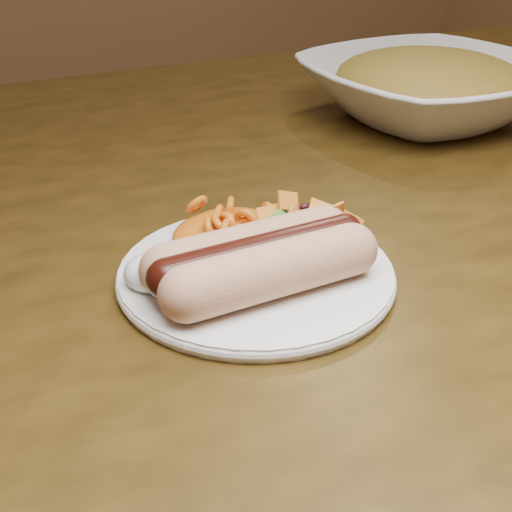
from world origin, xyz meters
name	(u,v)px	position (x,y,z in m)	size (l,w,h in m)	color
table	(209,274)	(0.00, 0.00, 0.66)	(1.60, 0.90, 0.75)	#46300F
plate	(256,274)	(-0.03, -0.17, 0.76)	(0.20, 0.20, 0.01)	white
hotdog	(261,258)	(-0.04, -0.19, 0.78)	(0.14, 0.07, 0.04)	tan
mac_and_cheese	(230,220)	(-0.03, -0.12, 0.78)	(0.09, 0.08, 0.04)	orange
sour_cream	(153,266)	(-0.10, -0.16, 0.77)	(0.04, 0.04, 0.03)	white
taco_salad	(306,232)	(0.01, -0.16, 0.78)	(0.09, 0.09, 0.04)	#CE6324
serving_bowl	(428,90)	(0.31, 0.07, 0.78)	(0.28, 0.28, 0.07)	white
bowl_filling	(430,76)	(0.31, 0.07, 0.80)	(0.22, 0.22, 0.05)	#CE6324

